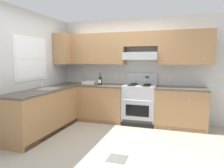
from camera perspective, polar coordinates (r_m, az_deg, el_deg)
ground_plane at (r=4.12m, az=-3.71°, el=-15.00°), size 7.04×7.04×0.00m
floor_accent_tile at (r=3.39m, az=1.45°, el=-19.88°), size 0.30×0.30×0.01m
wall_back at (r=5.19m, az=6.62°, el=6.11°), size 4.68×0.57×2.55m
wall_left at (r=4.84m, az=-20.66°, el=4.10°), size 0.47×4.00×2.55m
counter_back_run at (r=5.08m, az=3.29°, el=-5.56°), size 3.60×0.65×0.91m
counter_left_run at (r=4.57m, az=-18.54°, el=-7.13°), size 0.63×1.91×1.13m
stove at (r=5.00m, az=7.61°, el=-5.47°), size 0.76×0.62×1.20m
wine_bottle at (r=5.08m, az=-3.29°, el=1.10°), size 0.08×0.08×0.31m
bowl at (r=5.35m, az=-6.16°, el=0.28°), size 0.35×0.24×0.07m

